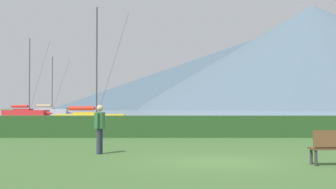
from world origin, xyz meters
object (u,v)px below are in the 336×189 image
sailboat_slip_2 (51,111)px  sailboat_slip_6 (28,113)px  person_standing_walker (101,125)px  sailboat_slip_0 (93,118)px

sailboat_slip_2 → sailboat_slip_6: size_ratio=0.94×
sailboat_slip_2 → person_standing_walker: bearing=-74.0°
sailboat_slip_0 → sailboat_slip_2: sailboat_slip_2 is taller
sailboat_slip_2 → sailboat_slip_6: bearing=-85.1°
sailboat_slip_6 → person_standing_walker: (20.92, -60.22, 0.26)m
sailboat_slip_0 → person_standing_walker: sailboat_slip_0 is taller
sailboat_slip_0 → sailboat_slip_2: bearing=107.0°
sailboat_slip_0 → person_standing_walker: (4.58, -26.19, 0.37)m
sailboat_slip_0 → sailboat_slip_6: bearing=114.7°
sailboat_slip_2 → sailboat_slip_6: sailboat_slip_6 is taller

